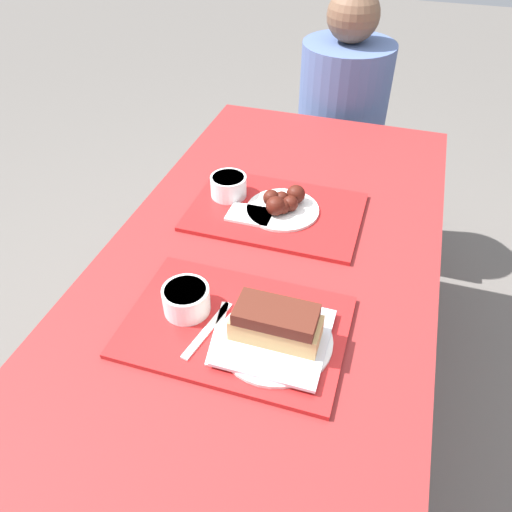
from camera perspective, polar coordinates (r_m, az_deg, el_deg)
ground_plane at (r=1.79m, az=0.51°, el=-19.92°), size 12.00×12.00×0.00m
picnic_table at (r=1.26m, az=0.69°, el=-4.87°), size 0.81×1.73×0.76m
picnic_bench_far at (r=2.27m, az=8.77°, el=9.21°), size 0.77×0.28×0.47m
tray_near at (r=1.06m, az=-2.29°, el=-8.05°), size 0.46×0.31×0.01m
tray_far at (r=1.37m, az=2.27°, el=5.08°), size 0.46×0.31×0.01m
bowl_coleslaw_near at (r=1.07m, az=-7.98°, el=-4.84°), size 0.10×0.10×0.06m
brisket_sandwich_plate at (r=1.00m, az=2.27°, el=-8.41°), size 0.23×0.23×0.09m
plastic_fork_near at (r=1.04m, az=-5.55°, el=-8.38°), size 0.05×0.17×0.00m
plastic_knife_near at (r=1.04m, az=-4.41°, el=-8.67°), size 0.04×0.17×0.00m
condiment_packet at (r=1.10m, az=-1.22°, el=-5.08°), size 0.04×0.03×0.01m
bowl_coleslaw_far at (r=1.41m, az=-3.16°, el=8.09°), size 0.10×0.10×0.06m
wings_plate_far at (r=1.35m, az=3.11°, el=5.98°), size 0.20×0.20×0.06m
napkin_far at (r=1.34m, az=-0.69°, el=4.74°), size 0.12×0.08×0.01m
person_seated_across at (r=2.11m, az=9.99°, el=17.49°), size 0.35×0.35×0.68m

